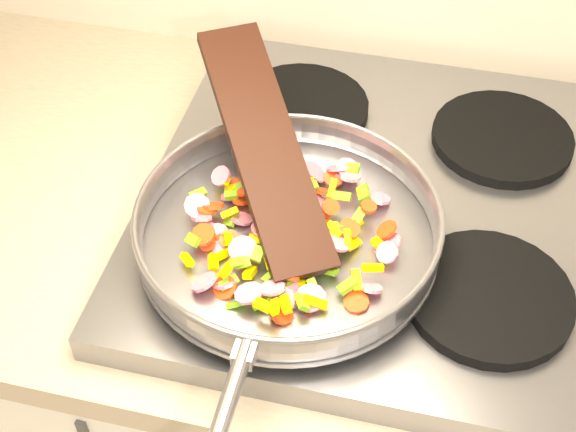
# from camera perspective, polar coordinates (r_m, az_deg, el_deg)

# --- Properties ---
(cooktop) EXTENTS (0.60, 0.60, 0.04)m
(cooktop) POSITION_cam_1_polar(r_m,az_deg,el_deg) (1.04, 6.74, 0.67)
(cooktop) COLOR #939399
(cooktop) RESTS_ON counter_top
(grate_fl) EXTENTS (0.19, 0.19, 0.02)m
(grate_fl) POSITION_cam_1_polar(r_m,az_deg,el_deg) (0.95, -2.80, -2.62)
(grate_fl) COLOR black
(grate_fl) RESTS_ON cooktop
(grate_fr) EXTENTS (0.19, 0.19, 0.02)m
(grate_fr) POSITION_cam_1_polar(r_m,az_deg,el_deg) (0.93, 14.10, -5.57)
(grate_fr) COLOR black
(grate_fr) RESTS_ON cooktop
(grate_bl) EXTENTS (0.19, 0.19, 0.02)m
(grate_bl) POSITION_cam_1_polar(r_m,az_deg,el_deg) (1.14, 0.97, 7.72)
(grate_bl) COLOR black
(grate_bl) RESTS_ON cooktop
(grate_br) EXTENTS (0.19, 0.19, 0.02)m
(grate_br) POSITION_cam_1_polar(r_m,az_deg,el_deg) (1.13, 14.99, 5.40)
(grate_br) COLOR black
(grate_br) RESTS_ON cooktop
(saute_pan) EXTENTS (0.39, 0.56, 0.05)m
(saute_pan) POSITION_cam_1_polar(r_m,az_deg,el_deg) (0.93, -0.03, -0.77)
(saute_pan) COLOR #9E9EA5
(saute_pan) RESTS_ON grate_fl
(vegetable_heap) EXTENTS (0.27, 0.27, 0.05)m
(vegetable_heap) POSITION_cam_1_polar(r_m,az_deg,el_deg) (0.93, -0.38, -1.14)
(vegetable_heap) COLOR #E63F13
(vegetable_heap) RESTS_ON saute_pan
(wooden_spatula) EXTENTS (0.23, 0.32, 0.13)m
(wooden_spatula) POSITION_cam_1_polar(r_m,az_deg,el_deg) (0.95, -1.69, 5.05)
(wooden_spatula) COLOR black
(wooden_spatula) RESTS_ON saute_pan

